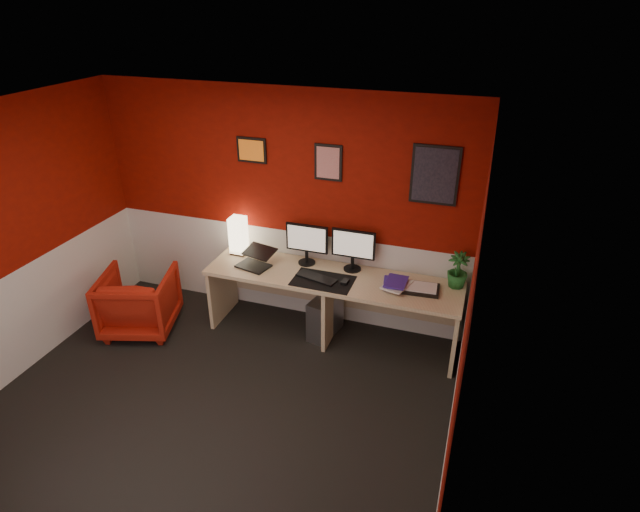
{
  "coord_description": "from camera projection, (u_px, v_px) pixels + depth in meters",
  "views": [
    {
      "loc": [
        1.98,
        -2.92,
        3.31
      ],
      "look_at": [
        0.6,
        1.21,
        1.05
      ],
      "focal_mm": 29.05,
      "sensor_mm": 36.0,
      "label": 1
    }
  ],
  "objects": [
    {
      "name": "wainscot_left",
      "position": [
        19.0,
        323.0,
        4.87
      ],
      "size": [
        0.01,
        3.5,
        1.0
      ],
      "primitive_type": "cube",
      "color": "silver",
      "rests_on": "ground"
    },
    {
      "name": "mouse",
      "position": [
        345.0,
        282.0,
        5.07
      ],
      "size": [
        0.07,
        0.11,
        0.03
      ],
      "primitive_type": "cube",
      "rotation": [
        0.0,
        0.0,
        -0.09
      ],
      "color": "black",
      "rests_on": "desk_mat"
    },
    {
      "name": "wall_front",
      "position": [
        8.0,
        468.0,
        2.49
      ],
      "size": [
        4.0,
        0.01,
        2.5
      ],
      "primitive_type": "cube",
      "color": "maroon",
      "rests_on": "ground"
    },
    {
      "name": "potted_plant",
      "position": [
        458.0,
        270.0,
        4.95
      ],
      "size": [
        0.23,
        0.23,
        0.36
      ],
      "primitive_type": "imported",
      "rotation": [
        0.0,
        0.0,
        -0.18
      ],
      "color": "#19591E",
      "rests_on": "desk"
    },
    {
      "name": "desk",
      "position": [
        332.0,
        307.0,
        5.37
      ],
      "size": [
        2.6,
        0.65,
        0.73
      ],
      "primitive_type": "cube",
      "color": "tan",
      "rests_on": "ground"
    },
    {
      "name": "ground",
      "position": [
        212.0,
        412.0,
        4.54
      ],
      "size": [
        4.0,
        3.5,
        0.01
      ],
      "primitive_type": "cube",
      "color": "black",
      "rests_on": "ground"
    },
    {
      "name": "zen_tray",
      "position": [
        421.0,
        289.0,
        4.96
      ],
      "size": [
        0.37,
        0.27,
        0.03
      ],
      "primitive_type": "cube",
      "rotation": [
        0.0,
        0.0,
        0.07
      ],
      "color": "black",
      "rests_on": "desk"
    },
    {
      "name": "pc_tower",
      "position": [
        325.0,
        316.0,
        5.47
      ],
      "size": [
        0.29,
        0.48,
        0.45
      ],
      "primitive_type": "cube",
      "rotation": [
        0.0,
        0.0,
        -0.22
      ],
      "color": "#99999E",
      "rests_on": "ground"
    },
    {
      "name": "art_right",
      "position": [
        435.0,
        175.0,
        4.75
      ],
      "size": [
        0.44,
        0.02,
        0.56
      ],
      "primitive_type": "cube",
      "color": "black",
      "rests_on": "wall_back"
    },
    {
      "name": "art_left",
      "position": [
        252.0,
        150.0,
        5.24
      ],
      "size": [
        0.32,
        0.02,
        0.26
      ],
      "primitive_type": "cube",
      "color": "orange",
      "rests_on": "wall_back"
    },
    {
      "name": "wall_right",
      "position": [
        464.0,
        340.0,
        3.4
      ],
      "size": [
        0.01,
        3.5,
        2.5
      ],
      "primitive_type": "cube",
      "color": "maroon",
      "rests_on": "ground"
    },
    {
      "name": "laptop",
      "position": [
        253.0,
        257.0,
        5.33
      ],
      "size": [
        0.37,
        0.3,
        0.22
      ],
      "primitive_type": "cube",
      "rotation": [
        0.0,
        0.0,
        -0.24
      ],
      "color": "black",
      "rests_on": "desk"
    },
    {
      "name": "art_center",
      "position": [
        328.0,
        163.0,
        5.03
      ],
      "size": [
        0.28,
        0.02,
        0.36
      ],
      "primitive_type": "cube",
      "color": "red",
      "rests_on": "wall_back"
    },
    {
      "name": "armchair",
      "position": [
        139.0,
        301.0,
        5.52
      ],
      "size": [
        0.9,
        0.92,
        0.67
      ],
      "primitive_type": "imported",
      "rotation": [
        0.0,
        0.0,
        3.44
      ],
      "color": "#AE2112",
      "rests_on": "ground"
    },
    {
      "name": "book_middle",
      "position": [
        387.0,
        282.0,
        5.03
      ],
      "size": [
        0.29,
        0.34,
        0.02
      ],
      "primitive_type": "imported",
      "rotation": [
        0.0,
        0.0,
        -0.3
      ],
      "color": "silver",
      "rests_on": "book_bottom"
    },
    {
      "name": "keyboard",
      "position": [
        317.0,
        278.0,
        5.15
      ],
      "size": [
        0.44,
        0.24,
        0.02
      ],
      "primitive_type": "cube",
      "rotation": [
        0.0,
        0.0,
        -0.25
      ],
      "color": "black",
      "rests_on": "desk_mat"
    },
    {
      "name": "ceiling",
      "position": [
        175.0,
        127.0,
        3.39
      ],
      "size": [
        4.0,
        3.5,
        0.01
      ],
      "primitive_type": "cube",
      "color": "white",
      "rests_on": "ground"
    },
    {
      "name": "wall_back",
      "position": [
        282.0,
        208.0,
        5.44
      ],
      "size": [
        4.0,
        0.01,
        2.5
      ],
      "primitive_type": "cube",
      "color": "maroon",
      "rests_on": "ground"
    },
    {
      "name": "desk_mat",
      "position": [
        323.0,
        281.0,
        5.12
      ],
      "size": [
        0.6,
        0.38,
        0.01
      ],
      "primitive_type": "cube",
      "color": "black",
      "rests_on": "desk"
    },
    {
      "name": "shoji_lamp",
      "position": [
        238.0,
        236.0,
        5.57
      ],
      "size": [
        0.16,
        0.16,
        0.4
      ],
      "primitive_type": "cube",
      "color": "#FFE5B2",
      "rests_on": "desk"
    },
    {
      "name": "book_top",
      "position": [
        386.0,
        280.0,
        5.01
      ],
      "size": [
        0.21,
        0.28,
        0.03
      ],
      "primitive_type": "imported",
      "rotation": [
        0.0,
        0.0,
        -0.03
      ],
      "color": "#3A2197",
      "rests_on": "book_middle"
    },
    {
      "name": "wainscot_right",
      "position": [
        450.0,
        424.0,
        3.75
      ],
      "size": [
        0.01,
        3.5,
        1.0
      ],
      "primitive_type": "cube",
      "color": "silver",
      "rests_on": "ground"
    },
    {
      "name": "book_bottom",
      "position": [
        384.0,
        283.0,
        5.06
      ],
      "size": [
        0.25,
        0.31,
        0.03
      ],
      "primitive_type": "imported",
      "rotation": [
        0.0,
        0.0,
        0.16
      ],
      "color": "#3A2197",
      "rests_on": "desk"
    },
    {
      "name": "wainscot_back",
      "position": [
        284.0,
        271.0,
        5.78
      ],
      "size": [
        4.0,
        0.01,
        1.0
      ],
      "primitive_type": "cube",
      "color": "silver",
      "rests_on": "ground"
    },
    {
      "name": "monitor_right",
      "position": [
        353.0,
        244.0,
        5.2
      ],
      "size": [
        0.45,
        0.06,
        0.58
      ],
      "primitive_type": "cube",
      "color": "black",
      "rests_on": "desk"
    },
    {
      "name": "monitor_left",
      "position": [
        306.0,
        238.0,
        5.32
      ],
      "size": [
        0.45,
        0.06,
        0.58
      ],
      "primitive_type": "cube",
      "color": "black",
      "rests_on": "desk"
    }
  ]
}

